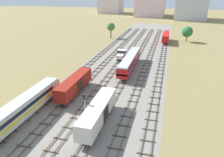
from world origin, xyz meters
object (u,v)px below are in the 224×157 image
at_px(passenger_coach_centre_midfar, 130,61).
at_px(signal_post_nearest, 85,105).
at_px(freight_boxcar_left_mid, 74,84).
at_px(freight_boxcar_centre_near, 98,112).
at_px(shunter_loco_centre_left_far, 122,54).
at_px(diesel_railcar_far_left_nearest, 25,105).
at_px(freight_boxcar_right_farther, 166,37).

height_order(passenger_coach_centre_midfar, signal_post_nearest, signal_post_nearest).
bearing_deg(freight_boxcar_left_mid, freight_boxcar_centre_near, -48.36).
distance_m(freight_boxcar_centre_near, shunter_loco_centre_left_far, 38.70).
xyz_separation_m(freight_boxcar_left_mid, shunter_loco_centre_left_far, (4.38, 28.57, -0.44)).
bearing_deg(freight_boxcar_centre_near, diesel_railcar_far_left_nearest, -172.98).
distance_m(diesel_railcar_far_left_nearest, signal_post_nearest, 11.09).
bearing_deg(diesel_railcar_far_left_nearest, freight_boxcar_centre_near, 7.02).
relative_size(shunter_loco_centre_left_far, freight_boxcar_right_farther, 0.60).
distance_m(shunter_loco_centre_left_far, signal_post_nearest, 38.91).
height_order(passenger_coach_centre_midfar, shunter_loco_centre_left_far, passenger_coach_centre_midfar).
relative_size(freight_boxcar_left_mid, signal_post_nearest, 2.49).
height_order(passenger_coach_centre_midfar, freight_boxcar_right_farther, passenger_coach_centre_midfar).
xyz_separation_m(freight_boxcar_centre_near, freight_boxcar_right_farther, (8.78, 69.62, 0.00)).
distance_m(freight_boxcar_centre_near, freight_boxcar_right_farther, 70.18).
distance_m(shunter_loco_centre_left_far, freight_boxcar_right_farther, 33.85).
distance_m(passenger_coach_centre_midfar, shunter_loco_centre_left_far, 10.12).
relative_size(shunter_loco_centre_left_far, signal_post_nearest, 1.50).
bearing_deg(diesel_railcar_far_left_nearest, freight_boxcar_left_mid, 69.08).
relative_size(freight_boxcar_centre_near, shunter_loco_centre_left_far, 1.65).
bearing_deg(shunter_loco_centre_left_far, freight_boxcar_left_mid, -98.72).
distance_m(freight_boxcar_left_mid, signal_post_nearest, 12.22).
distance_m(passenger_coach_centre_midfar, signal_post_nearest, 29.81).
bearing_deg(freight_boxcar_right_farther, passenger_coach_centre_midfar, -102.31).
bearing_deg(freight_boxcar_left_mid, signal_post_nearest, -57.29).
height_order(diesel_railcar_far_left_nearest, freight_boxcar_left_mid, diesel_railcar_far_left_nearest).
distance_m(diesel_railcar_far_left_nearest, freight_boxcar_centre_near, 13.28).
xyz_separation_m(freight_boxcar_left_mid, passenger_coach_centre_midfar, (8.77, 19.48, 0.16)).
distance_m(freight_boxcar_right_farther, signal_post_nearest, 70.86).
bearing_deg(shunter_loco_centre_left_far, diesel_railcar_far_left_nearest, -102.36).
height_order(freight_boxcar_centre_near, signal_post_nearest, signal_post_nearest).
xyz_separation_m(freight_boxcar_right_farther, signal_post_nearest, (-10.98, -69.99, 1.11)).
bearing_deg(diesel_railcar_far_left_nearest, passenger_coach_centre_midfar, 66.97).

